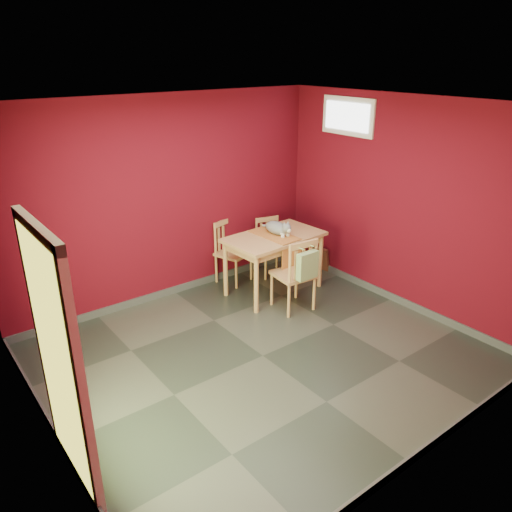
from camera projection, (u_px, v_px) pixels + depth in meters
ground at (263, 356)px, 5.58m from camera, size 4.50×4.50×0.00m
room_shell at (263, 352)px, 5.56m from camera, size 4.50×4.50×4.50m
doorway at (57, 355)px, 3.60m from camera, size 0.06×1.01×2.13m
window at (348, 116)px, 6.68m from camera, size 0.05×0.90×0.50m
outlet_plate at (264, 248)px, 7.83m from camera, size 0.08×0.02×0.12m
dining_table at (274, 243)px, 6.83m from camera, size 1.38×0.85×0.84m
table_runner at (280, 242)px, 6.72m from camera, size 0.39×0.75×0.37m
chair_far_left at (231, 251)px, 7.26m from camera, size 0.53×0.53×0.92m
chair_far_right at (270, 246)px, 7.52m from camera, size 0.49×0.49×0.86m
chair_near at (295, 273)px, 6.41m from camera, size 0.52×0.52×1.00m
tote_bag at (307, 265)px, 6.16m from camera, size 0.30×0.18×0.42m
cat at (277, 226)px, 6.81m from camera, size 0.41×0.52×0.23m
picture_frame at (319, 257)px, 7.75m from camera, size 0.16×0.39×0.38m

